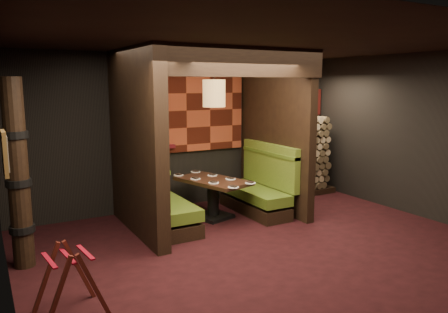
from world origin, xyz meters
TOP-DOWN VIEW (x-y plane):
  - floor at (0.00, 0.00)m, footprint 6.50×5.50m
  - ceiling at (0.00, 0.00)m, footprint 6.50×5.50m
  - wall_back at (0.00, 2.76)m, footprint 6.50×0.02m
  - wall_left at (-3.26, 0.00)m, footprint 0.02×5.50m
  - wall_right at (3.26, 0.00)m, footprint 0.02×5.50m
  - partition_left at (-1.35, 1.65)m, footprint 0.20×2.20m
  - partition_right at (1.30, 1.70)m, footprint 0.15×2.10m
  - header_beam at (-0.02, 0.70)m, footprint 2.85×0.18m
  - tapa_back_panel at (-0.02, 2.71)m, footprint 2.40×0.06m
  - tapa_side_panel at (-1.23, 1.82)m, footprint 0.04×1.85m
  - lacquer_shelf at (-0.60, 2.65)m, footprint 0.60×0.12m
  - booth_bench_left at (-0.96, 1.65)m, footprint 0.68×1.60m
  - booth_bench_right at (0.93, 1.65)m, footprint 0.68×1.60m
  - dining_table at (0.02, 1.72)m, footprint 1.05×1.45m
  - place_settings at (0.02, 1.72)m, footprint 0.96×1.58m
  - pendant_lamp at (0.02, 1.67)m, footprint 0.38×0.38m
  - framed_picture at (-3.22, 0.10)m, footprint 0.05×0.36m
  - luggage_rack at (-2.75, -0.42)m, footprint 0.74×0.56m
  - totem_column at (-3.05, 1.10)m, footprint 0.31×0.31m
  - firewood_stack at (2.29, 2.35)m, footprint 1.73×0.70m
  - mosaic_header at (2.29, 2.68)m, footprint 1.83×0.10m
  - bay_front_post at (1.39, 1.96)m, footprint 0.08×0.08m

SIDE VIEW (x-z plane):
  - floor at x=0.00m, z-range -0.02..0.00m
  - luggage_rack at x=-2.75m, z-range 0.00..0.75m
  - booth_bench_left at x=-0.96m, z-range -0.17..0.97m
  - booth_bench_right at x=0.93m, z-range -0.17..0.97m
  - dining_table at x=0.02m, z-range 0.11..0.80m
  - place_settings at x=0.02m, z-range 0.68..0.72m
  - firewood_stack at x=2.29m, z-range 0.00..1.64m
  - lacquer_shelf at x=-0.60m, z-range 1.15..1.21m
  - totem_column at x=-3.05m, z-range -0.01..2.39m
  - wall_back at x=0.00m, z-range 0.00..2.85m
  - wall_left at x=-3.26m, z-range 0.00..2.85m
  - wall_right at x=3.26m, z-range 0.00..2.85m
  - partition_left at x=-1.35m, z-range 0.00..2.85m
  - partition_right at x=1.30m, z-range 0.00..2.85m
  - bay_front_post at x=1.39m, z-range 0.00..2.85m
  - framed_picture at x=-3.22m, z-range 1.39..1.85m
  - tapa_back_panel at x=-0.02m, z-range 1.04..2.60m
  - tapa_side_panel at x=-1.23m, z-range 1.12..2.58m
  - mosaic_header at x=2.29m, z-range 1.64..2.20m
  - pendant_lamp at x=0.02m, z-range 1.70..2.62m
  - header_beam at x=-0.02m, z-range 2.41..2.85m
  - ceiling at x=0.00m, z-range 2.85..2.87m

